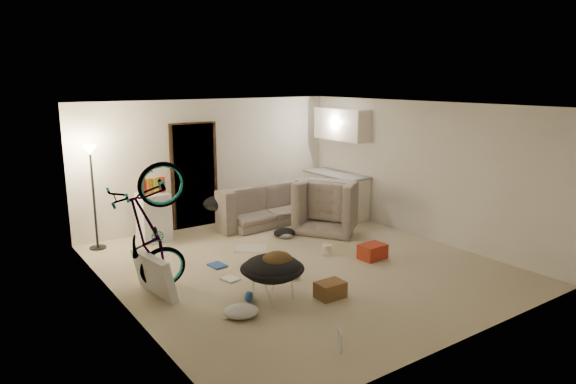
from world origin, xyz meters
TOP-DOWN VIEW (x-y plane):
  - floor at (0.00, 0.00)m, footprint 5.50×6.00m
  - ceiling at (0.00, 0.00)m, footprint 5.50×6.00m
  - wall_back at (0.00, 3.01)m, footprint 5.50×0.02m
  - wall_front at (0.00, -3.01)m, footprint 5.50×0.02m
  - wall_left at (-2.76, 0.00)m, footprint 0.02×6.00m
  - wall_right at (2.76, 0.00)m, footprint 0.02×6.00m
  - doorway at (-0.40, 2.97)m, footprint 0.85×0.10m
  - door_trim at (-0.40, 2.94)m, footprint 0.97×0.04m
  - floor_lamp at (-2.40, 2.65)m, footprint 0.28×0.28m
  - kitchen_counter at (2.43, 2.00)m, footprint 0.60×1.50m
  - counter_top at (2.43, 2.00)m, footprint 0.64×1.54m
  - kitchen_uppers at (2.56, 2.00)m, footprint 0.38×1.40m
  - sofa at (0.77, 2.45)m, footprint 2.15×0.96m
  - armchair at (1.73, 1.29)m, footprint 1.46×1.50m
  - bicycle at (-2.30, 0.26)m, footprint 1.97×1.09m
  - book_asset at (-1.23, -2.45)m, footprint 0.28×0.25m
  - mini_fridge at (-1.41, 2.55)m, footprint 0.52×0.52m
  - snack_box_0 at (-1.58, 2.55)m, footprint 0.11×0.08m
  - snack_box_1 at (-1.46, 2.55)m, footprint 0.11×0.09m
  - snack_box_2 at (-1.34, 2.55)m, footprint 0.12×0.10m
  - snack_box_3 at (-1.22, 2.55)m, footprint 0.10×0.07m
  - saucer_chair at (-1.06, -0.86)m, footprint 0.85×0.85m
  - hoodie at (-1.01, -0.89)m, footprint 0.61×0.58m
  - sofa_drape at (-0.18, 2.45)m, footprint 0.64×0.56m
  - tv_box at (-2.30, 0.17)m, footprint 0.35×0.91m
  - drink_case_a at (-0.39, -1.24)m, footprint 0.39×0.28m
  - drink_case_b at (1.15, -0.46)m, footprint 0.44×0.33m
  - juicer at (0.68, 0.14)m, footprint 0.16×0.16m
  - newspaper at (-0.22, 1.13)m, footprint 0.70×0.67m
  - book_blue at (-1.10, 0.68)m, footprint 0.24×0.31m
  - book_white at (-1.20, 0.07)m, footprint 0.25×0.29m
  - shoe_0 at (0.08, 2.55)m, footprint 0.30×0.27m
  - shoe_1 at (0.59, 1.21)m, footprint 0.27×0.25m
  - shoe_2 at (-1.34, -0.70)m, footprint 0.25×0.30m
  - shoe_3 at (-0.45, -0.43)m, footprint 0.30×0.24m
  - clothes_lump_b at (0.67, 1.39)m, footprint 0.57×0.54m
  - clothes_lump_c at (-1.66, -1.05)m, footprint 0.56×0.52m

SIDE VIEW (x-z plane):
  - floor at x=0.00m, z-range -0.02..0.00m
  - newspaper at x=-0.22m, z-range 0.00..0.01m
  - book_asset at x=-1.23m, z-range 0.00..0.02m
  - book_white at x=-1.20m, z-range 0.00..0.02m
  - book_blue at x=-1.10m, z-range 0.00..0.03m
  - shoe_1 at x=0.59m, z-range 0.00..0.10m
  - shoe_3 at x=-0.45m, z-range 0.00..0.10m
  - shoe_2 at x=-1.34m, z-range 0.00..0.10m
  - shoe_0 at x=0.08m, z-range 0.00..0.11m
  - clothes_lump_b at x=0.67m, z-range 0.00..0.14m
  - clothes_lump_c at x=-1.66m, z-range 0.00..0.14m
  - juicer at x=0.68m, z-range -0.02..0.21m
  - drink_case_a at x=-0.39m, z-range 0.00..0.22m
  - drink_case_b at x=1.15m, z-range 0.00..0.24m
  - tv_box at x=-2.30m, z-range 0.00..0.59m
  - sofa at x=0.77m, z-range 0.00..0.61m
  - saucer_chair at x=-1.06m, z-range 0.06..0.66m
  - armchair at x=1.73m, z-range 0.00..0.74m
  - mini_fridge at x=-1.41m, z-range 0.00..0.87m
  - kitchen_counter at x=2.43m, z-range 0.00..0.88m
  - bicycle at x=-2.30m, z-range -0.05..1.03m
  - sofa_drape at x=-0.18m, z-range 0.40..0.68m
  - hoodie at x=-1.01m, z-range 0.44..0.66m
  - counter_top at x=2.43m, z-range 0.88..0.92m
  - snack_box_0 at x=-1.58m, z-range 0.85..1.15m
  - snack_box_1 at x=-1.46m, z-range 0.85..1.15m
  - snack_box_2 at x=-1.34m, z-range 0.85..1.15m
  - snack_box_3 at x=-1.22m, z-range 0.85..1.15m
  - doorway at x=-0.40m, z-range 0.00..2.04m
  - door_trim at x=-0.40m, z-range -0.03..2.07m
  - wall_back at x=0.00m, z-range 0.00..2.50m
  - wall_front at x=0.00m, z-range 0.00..2.50m
  - wall_left at x=-2.76m, z-range 0.00..2.50m
  - wall_right at x=2.76m, z-range 0.00..2.50m
  - floor_lamp at x=-2.40m, z-range 0.40..2.21m
  - kitchen_uppers at x=2.56m, z-range 1.62..2.27m
  - ceiling at x=0.00m, z-range 2.50..2.52m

